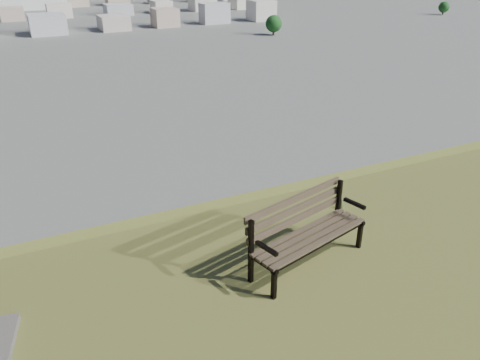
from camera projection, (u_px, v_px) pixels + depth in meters
park_bench at (305, 228)px, 5.77m from camera, size 1.73×0.93×0.86m
arena at (19, 0)px, 258.91m from camera, size 50.31×23.18×20.85m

